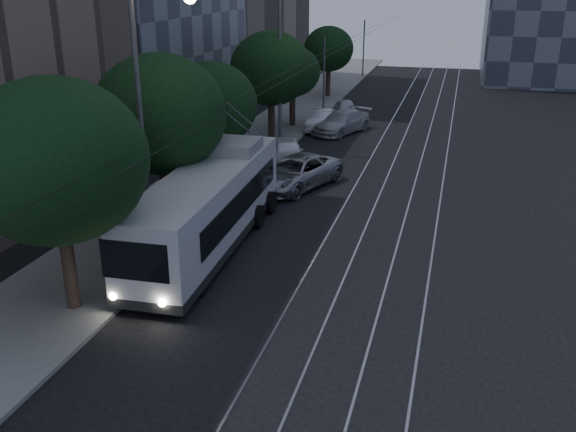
# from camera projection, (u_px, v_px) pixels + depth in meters

# --- Properties ---
(ground) EXTENTS (120.00, 120.00, 0.00)m
(ground) POSITION_uv_depth(u_px,v_px,m) (290.00, 288.00, 22.82)
(ground) COLOR black
(ground) RESTS_ON ground
(sidewalk) EXTENTS (5.00, 90.00, 0.15)m
(sidewalk) POSITION_uv_depth(u_px,v_px,m) (259.00, 141.00, 42.69)
(sidewalk) COLOR slate
(sidewalk) RESTS_ON ground
(tram_rails) EXTENTS (4.52, 90.00, 0.02)m
(tram_rails) POSITION_uv_depth(u_px,v_px,m) (411.00, 152.00, 40.26)
(tram_rails) COLOR gray
(tram_rails) RESTS_ON ground
(overhead_wires) EXTENTS (2.23, 90.00, 6.00)m
(overhead_wires) POSITION_uv_depth(u_px,v_px,m) (296.00, 91.00, 40.87)
(overhead_wires) COLOR black
(overhead_wires) RESTS_ON ground
(trolleybus) EXTENTS (3.06, 12.61, 5.63)m
(trolleybus) POSITION_uv_depth(u_px,v_px,m) (209.00, 206.00, 25.70)
(trolleybus) COLOR silver
(trolleybus) RESTS_ON ground
(pickup_silver) EXTENTS (4.61, 6.39, 1.62)m
(pickup_silver) POSITION_uv_depth(u_px,v_px,m) (296.00, 172.00, 33.31)
(pickup_silver) COLOR #9B9EA2
(pickup_silver) RESTS_ON ground
(car_white_a) EXTENTS (3.22, 4.82, 1.52)m
(car_white_a) POSITION_uv_depth(u_px,v_px,m) (287.00, 151.00, 37.45)
(car_white_a) COLOR white
(car_white_a) RESTS_ON ground
(car_white_b) EXTENTS (4.00, 5.66, 1.52)m
(car_white_b) POSITION_uv_depth(u_px,v_px,m) (342.00, 122.00, 44.88)
(car_white_b) COLOR #AFAEB2
(car_white_b) RESTS_ON ground
(car_white_c) EXTENTS (1.63, 4.35, 1.42)m
(car_white_c) POSITION_uv_depth(u_px,v_px,m) (321.00, 120.00, 45.74)
(car_white_c) COLOR white
(car_white_c) RESTS_ON ground
(car_white_d) EXTENTS (2.66, 4.04, 1.28)m
(car_white_d) POSITION_uv_depth(u_px,v_px,m) (346.00, 108.00, 50.06)
(car_white_d) COLOR silver
(car_white_d) RESTS_ON ground
(tree_0) EXTENTS (5.72, 5.72, 7.70)m
(tree_0) POSITION_uv_depth(u_px,v_px,m) (55.00, 161.00, 19.49)
(tree_0) COLOR #2E2019
(tree_0) RESTS_ON ground
(tree_1) EXTENTS (5.55, 5.55, 7.53)m
(tree_1) POSITION_uv_depth(u_px,v_px,m) (160.00, 114.00, 26.52)
(tree_1) COLOR #2E2019
(tree_1) RESTS_ON ground
(tree_2) EXTENTS (4.63, 4.63, 6.61)m
(tree_2) POSITION_uv_depth(u_px,v_px,m) (210.00, 105.00, 31.12)
(tree_2) COLOR #2E2019
(tree_2) RESTS_ON ground
(tree_3) EXTENTS (5.17, 5.17, 7.22)m
(tree_3) POSITION_uv_depth(u_px,v_px,m) (271.00, 69.00, 40.34)
(tree_3) COLOR #2E2019
(tree_3) RESTS_ON ground
(tree_4) EXTENTS (3.95, 3.95, 5.78)m
(tree_4) POSITION_uv_depth(u_px,v_px,m) (293.00, 72.00, 45.49)
(tree_4) COLOR #2E2019
(tree_4) RESTS_ON ground
(tree_5) EXTENTS (4.39, 4.39, 6.25)m
(tree_5) POSITION_uv_depth(u_px,v_px,m) (329.00, 49.00, 56.70)
(tree_5) COLOR #2E2019
(tree_5) RESTS_ON ground
(streetlamp_near) EXTENTS (2.47, 0.44, 10.26)m
(streetlamp_near) POSITION_uv_depth(u_px,v_px,m) (150.00, 103.00, 22.70)
(streetlamp_near) COLOR #5F5F61
(streetlamp_near) RESTS_ON ground
(streetlamp_far) EXTENTS (2.42, 0.44, 9.99)m
(streetlamp_far) POSITION_uv_depth(u_px,v_px,m) (286.00, 53.00, 38.69)
(streetlamp_far) COLOR #5F5F61
(streetlamp_far) RESTS_ON ground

